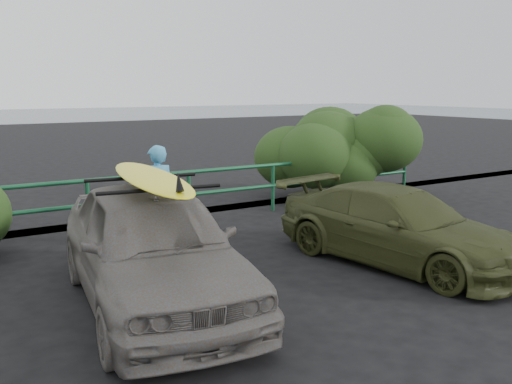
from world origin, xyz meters
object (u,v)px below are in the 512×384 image
Objects in this scene: sedan at (152,246)px; surfboard at (150,178)px; man at (157,195)px; olive_vehicle at (398,226)px; guardrail at (141,201)px.

surfboard is (-0.00, 0.00, 0.84)m from sedan.
man is at bearing 74.64° from surfboard.
man is at bearing 122.52° from olive_vehicle.
sedan is (-1.28, -3.81, 0.23)m from guardrail.
man is (-0.15, -1.19, 0.33)m from guardrail.
olive_vehicle is 3.95m from surfboard.
olive_vehicle is 1.34× the size of surfboard.
man is 2.95m from surfboard.
guardrail is at bearing 79.43° from sedan.
man reaches higher than surfboard.
guardrail is 3.52× the size of olive_vehicle.
olive_vehicle reaches higher than guardrail.
man reaches higher than olive_vehicle.
olive_vehicle is (3.80, -0.34, -0.17)m from sedan.
man is 0.57× the size of surfboard.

